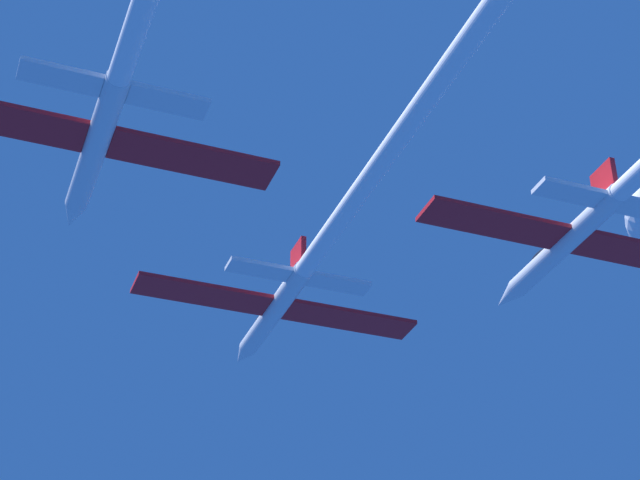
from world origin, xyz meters
TOP-DOWN VIEW (x-y plane):
  - jet_lead at (0.50, -16.44)m, footprint 19.57×59.25m

SIDE VIEW (x-z plane):
  - jet_lead at x=0.50m, z-range -2.13..1.12m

